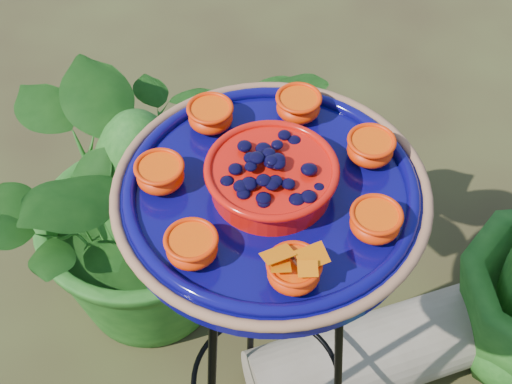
% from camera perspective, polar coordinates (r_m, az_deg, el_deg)
% --- Properties ---
extents(tripod_stand, '(0.43, 0.43, 0.96)m').
position_cam_1_polar(tripod_stand, '(1.48, 0.95, -10.56)').
color(tripod_stand, black).
rests_on(tripod_stand, ground).
extents(feeder_dish, '(0.61, 0.61, 0.11)m').
position_cam_1_polar(feeder_dish, '(1.13, 1.22, 0.17)').
color(feeder_dish, '#090755').
rests_on(feeder_dish, tripod_stand).
extents(driftwood_log, '(0.71, 0.48, 0.23)m').
position_cam_1_polar(driftwood_log, '(2.00, 9.37, -12.73)').
color(driftwood_log, gray).
rests_on(driftwood_log, ground).
extents(shrub_back_left, '(1.09, 1.06, 0.93)m').
position_cam_1_polar(shrub_back_left, '(1.88, -8.92, 0.44)').
color(shrub_back_left, '#1A5115').
rests_on(shrub_back_left, ground).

